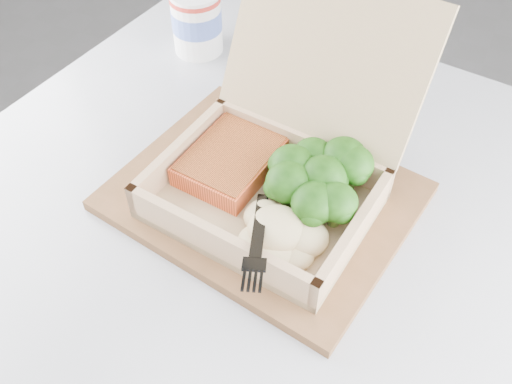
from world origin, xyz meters
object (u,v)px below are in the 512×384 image
at_px(serving_tray, 263,196).
at_px(takeout_container, 284,151).
at_px(paper_cup, 197,20).
at_px(cafe_table, 259,297).

xyz_separation_m(serving_tray, takeout_container, (0.01, 0.02, 0.06)).
relative_size(takeout_container, paper_cup, 3.10).
xyz_separation_m(takeout_container, paper_cup, (-0.23, 0.21, -0.01)).
bearing_deg(takeout_container, cafe_table, -97.90).
bearing_deg(cafe_table, paper_cup, 130.78).
bearing_deg(serving_tray, takeout_container, 60.83).
height_order(serving_tray, paper_cup, paper_cup).
distance_m(serving_tray, paper_cup, 0.32).
xyz_separation_m(serving_tray, paper_cup, (-0.21, 0.23, 0.04)).
height_order(cafe_table, paper_cup, paper_cup).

